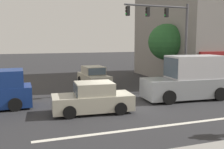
# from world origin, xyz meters

# --- Properties ---
(ground_plane) EXTENTS (120.00, 120.00, 0.00)m
(ground_plane) POSITION_xyz_m (0.00, 0.00, 0.00)
(ground_plane) COLOR #2B2B2D
(lane_marking_stripe) EXTENTS (9.00, 0.24, 0.01)m
(lane_marking_stripe) POSITION_xyz_m (0.00, -3.50, 0.00)
(lane_marking_stripe) COLOR silver
(lane_marking_stripe) RESTS_ON ground
(building_right_corner) EXTENTS (12.21, 11.21, 10.38)m
(building_right_corner) POSITION_xyz_m (13.63, 8.55, 5.19)
(building_right_corner) COLOR gray
(building_right_corner) RESTS_ON ground
(street_tree) EXTENTS (3.08, 3.08, 5.09)m
(street_tree) POSITION_xyz_m (7.07, 6.49, 3.53)
(street_tree) COLOR #4C3823
(street_tree) RESTS_ON ground
(utility_pole_far_right) EXTENTS (1.40, 0.22, 7.99)m
(utility_pole_far_right) POSITION_xyz_m (7.77, 7.79, 4.14)
(utility_pole_far_right) COLOR brown
(utility_pole_far_right) RESTS_ON ground
(traffic_light_mast) EXTENTS (4.89, 0.41, 6.20)m
(traffic_light_mast) POSITION_xyz_m (5.08, 2.63, 4.30)
(traffic_light_mast) COLOR #47474C
(traffic_light_mast) RESTS_ON ground
(sedan_crossing_leftbound) EXTENTS (2.03, 4.18, 1.58)m
(sedan_crossing_leftbound) POSITION_xyz_m (0.87, 7.31, 0.71)
(sedan_crossing_leftbound) COLOR #B7B29E
(sedan_crossing_leftbound) RESTS_ON ground
(box_truck_crossing_center) EXTENTS (5.72, 2.53, 2.75)m
(box_truck_crossing_center) POSITION_xyz_m (5.33, 0.62, 1.25)
(box_truck_crossing_center) COLOR #999EA3
(box_truck_crossing_center) RESTS_ON ground
(sedan_waiting_far) EXTENTS (4.22, 2.11, 1.58)m
(sedan_waiting_far) POSITION_xyz_m (-1.29, -0.37, 0.71)
(sedan_waiting_far) COLOR #B7B29E
(sedan_waiting_far) RESTS_ON ground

